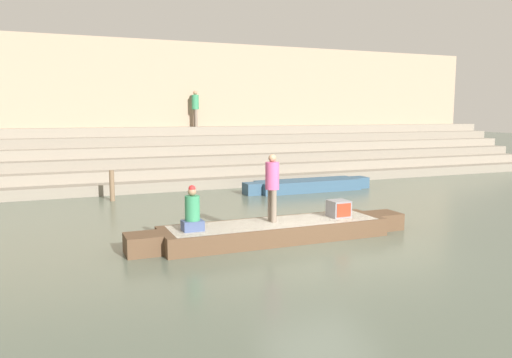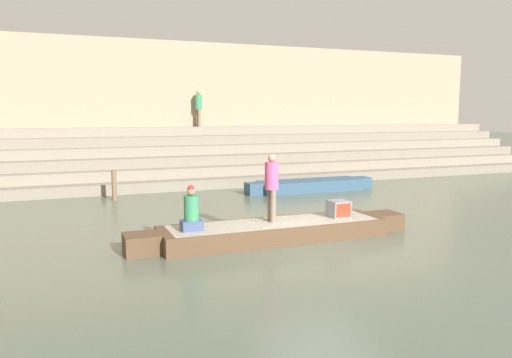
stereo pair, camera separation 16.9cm
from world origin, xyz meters
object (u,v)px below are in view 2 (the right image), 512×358
(rowboat_main, at_px, (274,231))
(person_standing, at_px, (272,183))
(person_on_steps, at_px, (198,106))
(person_rowing, at_px, (191,212))
(mooring_post, at_px, (114,185))
(moored_boat_shore, at_px, (310,185))
(tv_set, at_px, (339,209))

(rowboat_main, height_order, person_standing, person_standing)
(person_standing, xyz_separation_m, person_on_steps, (1.57, 12.35, 1.99))
(person_rowing, relative_size, mooring_post, 0.96)
(person_standing, xyz_separation_m, person_rowing, (-2.02, -0.19, -0.53))
(person_standing, relative_size, moored_boat_shore, 0.31)
(person_standing, distance_m, moored_boat_shore, 7.77)
(person_rowing, distance_m, tv_set, 3.80)
(rowboat_main, distance_m, person_on_steps, 12.96)
(rowboat_main, bearing_deg, moored_boat_shore, 57.16)
(person_on_steps, bearing_deg, moored_boat_shore, -100.92)
(tv_set, distance_m, moored_boat_shore, 6.97)
(person_standing, bearing_deg, person_on_steps, 92.98)
(moored_boat_shore, bearing_deg, tv_set, -109.28)
(tv_set, xyz_separation_m, moored_boat_shore, (2.61, 6.45, -0.40))
(person_on_steps, bearing_deg, rowboat_main, -133.01)
(person_standing, relative_size, person_rowing, 1.59)
(tv_set, xyz_separation_m, mooring_post, (-4.74, 7.04, -0.10))
(tv_set, height_order, mooring_post, mooring_post)
(moored_boat_shore, bearing_deg, person_rowing, -131.84)
(tv_set, distance_m, person_on_steps, 12.79)
(rowboat_main, relative_size, person_rowing, 6.89)
(rowboat_main, distance_m, tv_set, 1.80)
(mooring_post, bearing_deg, tv_set, -56.08)
(rowboat_main, bearing_deg, person_rowing, -177.05)
(moored_boat_shore, height_order, mooring_post, mooring_post)
(tv_set, relative_size, person_on_steps, 0.29)
(moored_boat_shore, bearing_deg, rowboat_main, -121.38)
(person_standing, distance_m, person_on_steps, 12.61)
(person_rowing, bearing_deg, mooring_post, 114.24)
(tv_set, bearing_deg, person_rowing, -177.36)
(moored_boat_shore, distance_m, mooring_post, 7.38)
(person_standing, bearing_deg, person_rowing, -164.41)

